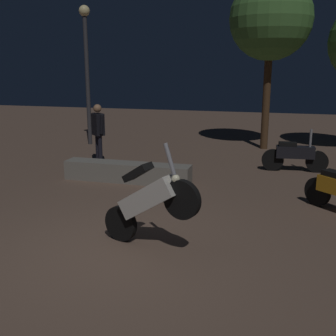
{
  "coord_description": "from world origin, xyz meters",
  "views": [
    {
      "loc": [
        2.29,
        -5.11,
        2.64
      ],
      "look_at": [
        0.49,
        1.33,
        1.0
      ],
      "focal_mm": 44.34,
      "sensor_mm": 36.0,
      "label": 1
    }
  ],
  "objects_px": {
    "person_rider_beside": "(98,129)",
    "streetlamp_near": "(86,57)",
    "motorcycle_white_foreground": "(149,201)",
    "motorcycle_black_parked_left": "(295,155)"
  },
  "relations": [
    {
      "from": "person_rider_beside",
      "to": "motorcycle_white_foreground",
      "type": "bearing_deg",
      "value": 72.82
    },
    {
      "from": "person_rider_beside",
      "to": "streetlamp_near",
      "type": "relative_size",
      "value": 0.36
    },
    {
      "from": "motorcycle_black_parked_left",
      "to": "person_rider_beside",
      "type": "distance_m",
      "value": 5.29
    },
    {
      "from": "motorcycle_white_foreground",
      "to": "motorcycle_black_parked_left",
      "type": "distance_m",
      "value": 5.87
    },
    {
      "from": "motorcycle_white_foreground",
      "to": "person_rider_beside",
      "type": "relative_size",
      "value": 0.99
    },
    {
      "from": "person_rider_beside",
      "to": "streetlamp_near",
      "type": "bearing_deg",
      "value": -108.52
    },
    {
      "from": "streetlamp_near",
      "to": "motorcycle_white_foreground",
      "type": "bearing_deg",
      "value": -58.43
    },
    {
      "from": "motorcycle_white_foreground",
      "to": "streetlamp_near",
      "type": "relative_size",
      "value": 0.36
    },
    {
      "from": "motorcycle_black_parked_left",
      "to": "person_rider_beside",
      "type": "bearing_deg",
      "value": -179.29
    },
    {
      "from": "motorcycle_black_parked_left",
      "to": "person_rider_beside",
      "type": "relative_size",
      "value": 1.01
    }
  ]
}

